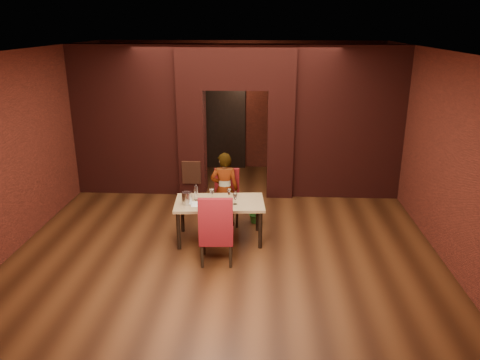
% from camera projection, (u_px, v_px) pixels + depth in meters
% --- Properties ---
extents(floor, '(8.00, 8.00, 0.00)m').
position_uv_depth(floor, '(229.00, 231.00, 8.56)').
color(floor, '#482512').
rests_on(floor, ground).
extents(ceiling, '(7.00, 8.00, 0.04)m').
position_uv_depth(ceiling, '(228.00, 50.00, 7.53)').
color(ceiling, silver).
rests_on(ceiling, ground).
extents(wall_back, '(7.00, 0.04, 3.20)m').
position_uv_depth(wall_back, '(241.00, 106.00, 11.83)').
color(wall_back, maroon).
rests_on(wall_back, ground).
extents(wall_front, '(7.00, 0.04, 3.20)m').
position_uv_depth(wall_front, '(194.00, 256.00, 4.27)').
color(wall_front, maroon).
rests_on(wall_front, ground).
extents(wall_left, '(0.04, 8.00, 3.20)m').
position_uv_depth(wall_left, '(31.00, 143.00, 8.23)').
color(wall_left, maroon).
rests_on(wall_left, ground).
extents(wall_right, '(0.04, 8.00, 3.20)m').
position_uv_depth(wall_right, '(436.00, 149.00, 7.86)').
color(wall_right, maroon).
rests_on(wall_right, ground).
extents(pillar_left, '(0.55, 0.55, 2.30)m').
position_uv_depth(pillar_left, '(193.00, 142.00, 10.13)').
color(pillar_left, maroon).
rests_on(pillar_left, ground).
extents(pillar_right, '(0.55, 0.55, 2.30)m').
position_uv_depth(pillar_right, '(280.00, 143.00, 10.03)').
color(pillar_right, maroon).
rests_on(pillar_right, ground).
extents(lintel, '(2.45, 0.55, 0.90)m').
position_uv_depth(lintel, '(236.00, 67.00, 9.57)').
color(lintel, maroon).
rests_on(lintel, ground).
extents(wing_wall_left, '(2.28, 0.35, 3.20)m').
position_uv_depth(wing_wall_left, '(127.00, 121.00, 10.06)').
color(wing_wall_left, maroon).
rests_on(wing_wall_left, ground).
extents(wing_wall_right, '(2.28, 0.35, 3.20)m').
position_uv_depth(wing_wall_right, '(348.00, 123.00, 9.81)').
color(wing_wall_right, maroon).
rests_on(wing_wall_right, ground).
extents(vent_panel, '(0.40, 0.03, 0.50)m').
position_uv_depth(vent_panel, '(191.00, 173.00, 10.05)').
color(vent_panel, brown).
rests_on(vent_panel, ground).
extents(rear_door, '(0.90, 0.08, 2.10)m').
position_uv_depth(rear_door, '(225.00, 128.00, 11.97)').
color(rear_door, black).
rests_on(rear_door, ground).
extents(rear_door_frame, '(1.02, 0.04, 2.22)m').
position_uv_depth(rear_door_frame, '(225.00, 128.00, 11.93)').
color(rear_door_frame, black).
rests_on(rear_door_frame, ground).
extents(dining_table, '(1.58, 0.97, 0.71)m').
position_uv_depth(dining_table, '(220.00, 221.00, 8.11)').
color(dining_table, tan).
rests_on(dining_table, ground).
extents(chair_far, '(0.49, 0.49, 1.02)m').
position_uv_depth(chair_far, '(227.00, 198.00, 8.72)').
color(chair_far, maroon).
rests_on(chair_far, ground).
extents(chair_near, '(0.55, 0.55, 1.15)m').
position_uv_depth(chair_near, '(217.00, 228.00, 7.30)').
color(chair_near, maroon).
rests_on(chair_near, ground).
extents(person_seated, '(0.53, 0.36, 1.41)m').
position_uv_depth(person_seated, '(224.00, 189.00, 8.59)').
color(person_seated, white).
rests_on(person_seated, ground).
extents(wine_glass_a, '(0.08, 0.08, 0.21)m').
position_uv_depth(wine_glass_a, '(212.00, 195.00, 8.00)').
color(wine_glass_a, white).
rests_on(wine_glass_a, dining_table).
extents(wine_glass_b, '(0.07, 0.07, 0.18)m').
position_uv_depth(wine_glass_b, '(229.00, 194.00, 8.07)').
color(wine_glass_b, silver).
rests_on(wine_glass_b, dining_table).
extents(wine_glass_c, '(0.08, 0.08, 0.19)m').
position_uv_depth(wine_glass_c, '(235.00, 199.00, 7.85)').
color(wine_glass_c, silver).
rests_on(wine_glass_c, dining_table).
extents(tasting_sheet, '(0.36, 0.28, 0.00)m').
position_uv_depth(tasting_sheet, '(201.00, 204.00, 7.88)').
color(tasting_sheet, white).
rests_on(tasting_sheet, dining_table).
extents(wine_bucket, '(0.17, 0.17, 0.21)m').
position_uv_depth(wine_bucket, '(187.00, 198.00, 7.86)').
color(wine_bucket, silver).
rests_on(wine_bucket, dining_table).
extents(water_bottle, '(0.06, 0.06, 0.27)m').
position_uv_depth(water_bottle, '(196.00, 193.00, 8.03)').
color(water_bottle, white).
rests_on(water_bottle, dining_table).
extents(potted_plant, '(0.41, 0.38, 0.40)m').
position_uv_depth(potted_plant, '(256.00, 213.00, 8.85)').
color(potted_plant, '#2A6D23').
rests_on(potted_plant, ground).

